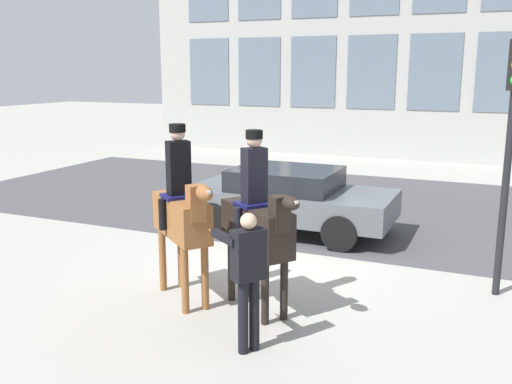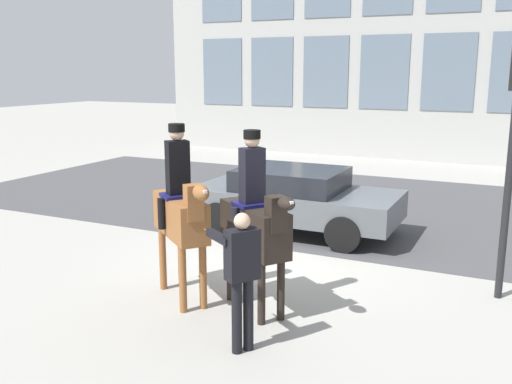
% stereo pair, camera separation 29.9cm
% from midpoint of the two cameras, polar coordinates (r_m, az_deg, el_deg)
% --- Properties ---
extents(ground_plane, '(80.00, 80.00, 0.00)m').
position_cam_midpoint_polar(ground_plane, '(10.65, 3.02, -6.66)').
color(ground_plane, '#9E9B93').
extents(road_surface, '(21.29, 8.50, 0.01)m').
position_cam_midpoint_polar(road_surface, '(14.98, 10.02, -1.25)').
color(road_surface, '#444447').
rests_on(road_surface, ground_plane).
extents(mounted_horse_lead, '(1.58, 1.36, 2.66)m').
position_cam_midpoint_polar(mounted_horse_lead, '(8.48, -6.49, -1.96)').
color(mounted_horse_lead, brown).
rests_on(mounted_horse_lead, ground_plane).
extents(mounted_horse_companion, '(1.55, 1.24, 2.61)m').
position_cam_midpoint_polar(mounted_horse_companion, '(8.05, 0.99, -3.11)').
color(mounted_horse_companion, black).
rests_on(mounted_horse_companion, ground_plane).
extents(pedestrian_bystander, '(0.90, 0.50, 1.77)m').
position_cam_midpoint_polar(pedestrian_bystander, '(6.95, -0.25, -7.89)').
color(pedestrian_bystander, black).
rests_on(pedestrian_bystander, ground_plane).
extents(street_car_near_lane, '(4.37, 2.07, 1.37)m').
position_cam_midpoint_polar(street_car_near_lane, '(12.23, 4.56, -0.58)').
color(street_car_near_lane, '#51565B').
rests_on(street_car_near_lane, ground_plane).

